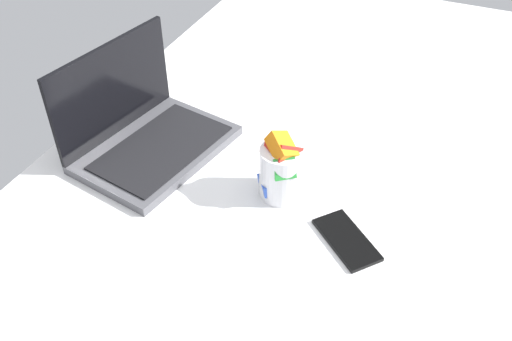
% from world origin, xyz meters
% --- Properties ---
extents(bed_mattress, '(1.80, 1.40, 0.18)m').
position_xyz_m(bed_mattress, '(0.00, 0.00, 0.09)').
color(bed_mattress, white).
rests_on(bed_mattress, ground).
extents(laptop, '(0.37, 0.29, 0.23)m').
position_xyz_m(laptop, '(-0.18, 0.50, 0.22)').
color(laptop, '#4C4C51').
rests_on(laptop, bed_mattress).
extents(snack_cup, '(0.10, 0.10, 0.15)m').
position_xyz_m(snack_cup, '(-0.19, 0.17, 0.24)').
color(snack_cup, silver).
rests_on(snack_cup, bed_mattress).
extents(cell_phone, '(0.14, 0.15, 0.01)m').
position_xyz_m(cell_phone, '(-0.27, 0.01, 0.18)').
color(cell_phone, black).
rests_on(cell_phone, bed_mattress).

